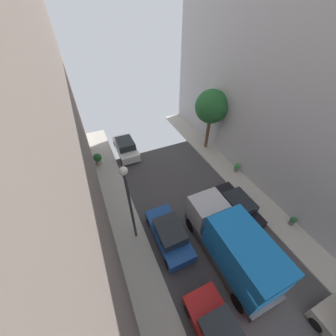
{
  "coord_description": "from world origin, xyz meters",
  "views": [
    {
      "loc": [
        -5.56,
        -0.05,
        12.37
      ],
      "look_at": [
        -0.01,
        12.21,
        0.5
      ],
      "focal_mm": 21.27,
      "sensor_mm": 36.0,
      "label": 1
    }
  ],
  "objects_px": {
    "street_tree_1": "(211,107)",
    "lamp_post": "(129,197)",
    "parked_car_left_5": "(126,147)",
    "parked_car_right_2": "(236,206)",
    "potted_plant_0": "(293,221)",
    "parked_car_left_4": "(169,234)",
    "delivery_truck": "(233,245)",
    "potted_plant_1": "(237,167)",
    "potted_plant_2": "(98,158)"
  },
  "relations": [
    {
      "from": "potted_plant_0",
      "to": "potted_plant_2",
      "type": "bearing_deg",
      "value": 132.18
    },
    {
      "from": "potted_plant_0",
      "to": "lamp_post",
      "type": "distance_m",
      "value": 11.36
    },
    {
      "from": "parked_car_left_4",
      "to": "parked_car_left_5",
      "type": "relative_size",
      "value": 1.0
    },
    {
      "from": "parked_car_left_5",
      "to": "street_tree_1",
      "type": "relative_size",
      "value": 0.71
    },
    {
      "from": "potted_plant_1",
      "to": "lamp_post",
      "type": "bearing_deg",
      "value": -166.66
    },
    {
      "from": "parked_car_left_5",
      "to": "street_tree_1",
      "type": "height_order",
      "value": "street_tree_1"
    },
    {
      "from": "street_tree_1",
      "to": "lamp_post",
      "type": "distance_m",
      "value": 11.98
    },
    {
      "from": "parked_car_left_4",
      "to": "delivery_truck",
      "type": "xyz_separation_m",
      "value": [
        2.7,
        -2.62,
        1.07
      ]
    },
    {
      "from": "street_tree_1",
      "to": "parked_car_left_4",
      "type": "bearing_deg",
      "value": -134.68
    },
    {
      "from": "delivery_truck",
      "to": "potted_plant_0",
      "type": "relative_size",
      "value": 9.11
    },
    {
      "from": "parked_car_left_5",
      "to": "potted_plant_1",
      "type": "relative_size",
      "value": 5.12
    },
    {
      "from": "parked_car_left_5",
      "to": "parked_car_right_2",
      "type": "xyz_separation_m",
      "value": [
        5.4,
        -10.5,
        0.0
      ]
    },
    {
      "from": "parked_car_left_4",
      "to": "potted_plant_2",
      "type": "relative_size",
      "value": 3.75
    },
    {
      "from": "parked_car_left_4",
      "to": "parked_car_left_5",
      "type": "distance_m",
      "value": 10.51
    },
    {
      "from": "potted_plant_1",
      "to": "lamp_post",
      "type": "relative_size",
      "value": 0.14
    },
    {
      "from": "delivery_truck",
      "to": "potted_plant_0",
      "type": "height_order",
      "value": "delivery_truck"
    },
    {
      "from": "parked_car_left_4",
      "to": "parked_car_left_5",
      "type": "height_order",
      "value": "same"
    },
    {
      "from": "potted_plant_2",
      "to": "delivery_truck",
      "type": "bearing_deg",
      "value": -65.84
    },
    {
      "from": "delivery_truck",
      "to": "street_tree_1",
      "type": "height_order",
      "value": "street_tree_1"
    },
    {
      "from": "delivery_truck",
      "to": "parked_car_right_2",
      "type": "bearing_deg",
      "value": 44.28
    },
    {
      "from": "parked_car_right_2",
      "to": "lamp_post",
      "type": "height_order",
      "value": "lamp_post"
    },
    {
      "from": "street_tree_1",
      "to": "delivery_truck",
      "type": "bearing_deg",
      "value": -116.12
    },
    {
      "from": "potted_plant_2",
      "to": "lamp_post",
      "type": "bearing_deg",
      "value": -83.67
    },
    {
      "from": "delivery_truck",
      "to": "potted_plant_2",
      "type": "xyz_separation_m",
      "value": [
        -5.56,
        12.38,
        -1.01
      ]
    },
    {
      "from": "parked_car_right_2",
      "to": "delivery_truck",
      "type": "bearing_deg",
      "value": -135.72
    },
    {
      "from": "parked_car_left_4",
      "to": "potted_plant_1",
      "type": "xyz_separation_m",
      "value": [
        8.35,
        3.57,
        -0.1
      ]
    },
    {
      "from": "parked_car_left_4",
      "to": "street_tree_1",
      "type": "height_order",
      "value": "street_tree_1"
    },
    {
      "from": "parked_car_right_2",
      "to": "potted_plant_0",
      "type": "relative_size",
      "value": 5.8
    },
    {
      "from": "parked_car_left_5",
      "to": "delivery_truck",
      "type": "xyz_separation_m",
      "value": [
        2.7,
        -13.13,
        1.07
      ]
    },
    {
      "from": "potted_plant_1",
      "to": "lamp_post",
      "type": "distance_m",
      "value": 11.08
    },
    {
      "from": "delivery_truck",
      "to": "lamp_post",
      "type": "relative_size",
      "value": 1.09
    },
    {
      "from": "parked_car_left_5",
      "to": "potted_plant_2",
      "type": "distance_m",
      "value": 2.95
    },
    {
      "from": "parked_car_left_4",
      "to": "potted_plant_0",
      "type": "distance_m",
      "value": 8.64
    },
    {
      "from": "potted_plant_1",
      "to": "parked_car_right_2",
      "type": "bearing_deg",
      "value": -129.59
    },
    {
      "from": "parked_car_left_4",
      "to": "parked_car_right_2",
      "type": "xyz_separation_m",
      "value": [
        5.4,
        0.01,
        0.0
      ]
    },
    {
      "from": "parked_car_right_2",
      "to": "lamp_post",
      "type": "relative_size",
      "value": 0.7
    },
    {
      "from": "potted_plant_0",
      "to": "street_tree_1",
      "type": "bearing_deg",
      "value": 91.93
    },
    {
      "from": "parked_car_right_2",
      "to": "parked_car_left_4",
      "type": "bearing_deg",
      "value": -179.92
    },
    {
      "from": "delivery_truck",
      "to": "lamp_post",
      "type": "distance_m",
      "value": 6.37
    },
    {
      "from": "parked_car_left_5",
      "to": "parked_car_left_4",
      "type": "bearing_deg",
      "value": -90.0
    },
    {
      "from": "potted_plant_0",
      "to": "potted_plant_1",
      "type": "xyz_separation_m",
      "value": [
        0.09,
        6.08,
        0.08
      ]
    },
    {
      "from": "parked_car_left_4",
      "to": "street_tree_1",
      "type": "xyz_separation_m",
      "value": [
        7.91,
        8.0,
        3.82
      ]
    },
    {
      "from": "parked_car_left_4",
      "to": "potted_plant_2",
      "type": "distance_m",
      "value": 10.17
    },
    {
      "from": "parked_car_left_4",
      "to": "potted_plant_1",
      "type": "relative_size",
      "value": 5.12
    },
    {
      "from": "delivery_truck",
      "to": "potted_plant_2",
      "type": "height_order",
      "value": "delivery_truck"
    },
    {
      "from": "parked_car_left_5",
      "to": "lamp_post",
      "type": "xyz_separation_m",
      "value": [
        -1.9,
        -9.36,
        3.36
      ]
    },
    {
      "from": "parked_car_right_2",
      "to": "street_tree_1",
      "type": "height_order",
      "value": "street_tree_1"
    },
    {
      "from": "potted_plant_0",
      "to": "potted_plant_2",
      "type": "relative_size",
      "value": 0.65
    },
    {
      "from": "parked_car_left_5",
      "to": "street_tree_1",
      "type": "xyz_separation_m",
      "value": [
        7.91,
        -2.51,
        3.82
      ]
    },
    {
      "from": "street_tree_1",
      "to": "potted_plant_0",
      "type": "height_order",
      "value": "street_tree_1"
    }
  ]
}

